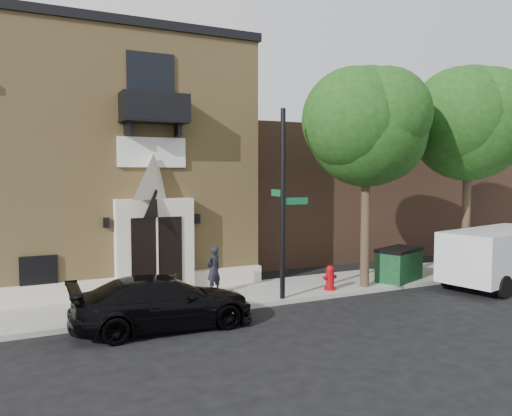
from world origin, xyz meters
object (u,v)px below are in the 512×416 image
(cargo_van, at_px, (502,254))
(pedestrian_near, at_px, (214,270))
(fire_hydrant, at_px, (330,278))
(dumpster, at_px, (399,264))
(black_sedan, at_px, (163,302))
(street_sign, at_px, (283,204))

(cargo_van, distance_m, pedestrian_near, 10.73)
(fire_hydrant, xyz_separation_m, dumpster, (3.21, 0.13, 0.20))
(black_sedan, height_order, fire_hydrant, black_sedan)
(fire_hydrant, bearing_deg, black_sedan, -168.86)
(cargo_van, bearing_deg, black_sedan, 165.64)
(black_sedan, distance_m, pedestrian_near, 3.49)
(black_sedan, height_order, dumpster, black_sedan)
(street_sign, distance_m, fire_hydrant, 3.36)
(cargo_van, xyz_separation_m, street_sign, (-8.52, 1.41, 2.03))
(pedestrian_near, bearing_deg, street_sign, 115.31)
(street_sign, height_order, dumpster, street_sign)
(cargo_van, xyz_separation_m, fire_hydrant, (-6.48, 1.72, -0.61))
(black_sedan, xyz_separation_m, street_sign, (4.20, 0.92, 2.51))
(cargo_van, xyz_separation_m, pedestrian_near, (-10.30, 3.00, -0.24))
(black_sedan, distance_m, dumpster, 9.55)
(fire_hydrant, height_order, pedestrian_near, pedestrian_near)
(cargo_van, xyz_separation_m, dumpster, (-3.26, 1.85, -0.41))
(dumpster, bearing_deg, street_sign, 164.01)
(black_sedan, height_order, cargo_van, cargo_van)
(cargo_van, distance_m, dumpster, 3.77)
(fire_hydrant, bearing_deg, pedestrian_near, 161.50)
(black_sedan, distance_m, cargo_van, 12.74)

